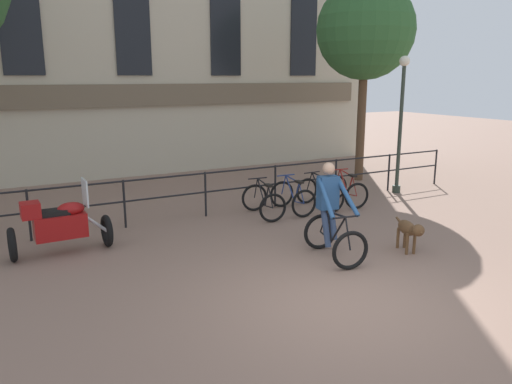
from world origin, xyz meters
TOP-DOWN VIEW (x-y plane):
  - ground_plane at (0.00, 0.00)m, footprint 60.00×60.00m
  - canal_railing at (-0.00, 5.20)m, footprint 15.05×0.05m
  - cyclist_with_bike at (0.94, 1.66)m, footprint 0.85×1.26m
  - dog at (2.31, 1.12)m, footprint 0.42×0.97m
  - parked_motorcycle at (-3.32, 4.13)m, footprint 1.77×0.66m
  - parked_bicycle_near_lamp at (1.17, 4.54)m, footprint 0.77×1.17m
  - parked_bicycle_mid_left at (1.97, 4.54)m, footprint 0.70×1.14m
  - parked_bicycle_mid_right at (2.78, 4.54)m, footprint 0.72×1.15m
  - parked_bicycle_far_end at (3.58, 4.54)m, footprint 0.82×1.20m
  - street_lamp at (5.66, 4.90)m, footprint 0.28×0.28m
  - tree_canalside_right at (5.89, 6.80)m, footprint 2.91×2.91m

SIDE VIEW (x-z plane):
  - ground_plane at x=0.00m, z-range 0.00..0.00m
  - parked_bicycle_near_lamp at x=1.17m, z-range -0.07..0.79m
  - parked_bicycle_mid_left at x=1.97m, z-range -0.07..0.79m
  - parked_bicycle_mid_right at x=2.78m, z-range -0.07..0.79m
  - parked_bicycle_far_end at x=3.58m, z-range -0.07..0.79m
  - dog at x=2.31m, z-range 0.13..0.76m
  - parked_motorcycle at x=-3.32m, z-range -0.11..1.24m
  - canal_railing at x=0.00m, z-range 0.18..1.23m
  - cyclist_with_bike at x=0.94m, z-range -0.09..1.61m
  - street_lamp at x=5.66m, z-range 0.25..3.97m
  - tree_canalside_right at x=5.89m, z-range 1.51..7.48m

